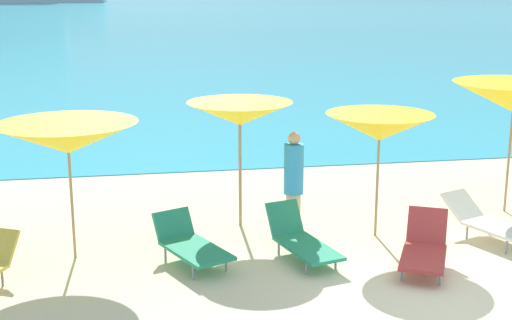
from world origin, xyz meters
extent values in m
cube|color=beige|center=(0.00, 10.00, -0.15)|extent=(50.00, 100.00, 0.30)
cylinder|color=#9E7F59|center=(-4.90, 2.69, 0.98)|extent=(0.04, 0.04, 1.96)
cone|color=yellow|center=(-4.90, 2.69, 1.84)|extent=(2.24, 2.24, 0.46)
sphere|color=#9E7F59|center=(-4.90, 2.69, 1.99)|extent=(0.07, 0.07, 0.07)
cylinder|color=#9E7F59|center=(-2.22, 3.73, 1.01)|extent=(0.05, 0.05, 2.03)
cone|color=yellow|center=(-2.22, 3.73, 1.93)|extent=(1.91, 1.91, 0.39)
sphere|color=#9E7F59|center=(-2.22, 3.73, 2.06)|extent=(0.07, 0.07, 0.07)
cylinder|color=#9E7F59|center=(-0.12, 2.85, 0.96)|extent=(0.04, 0.04, 1.92)
cone|color=yellow|center=(-0.12, 2.85, 1.81)|extent=(1.90, 1.90, 0.43)
sphere|color=#9E7F59|center=(-0.12, 2.85, 1.95)|extent=(0.07, 0.07, 0.07)
cylinder|color=#9E7F59|center=(2.61, 3.67, 1.11)|extent=(0.04, 0.04, 2.21)
cylinder|color=gray|center=(-5.80, 1.80, 0.11)|extent=(0.04, 0.04, 0.22)
cube|color=#268C66|center=(-1.50, 1.89, 0.23)|extent=(0.87, 1.34, 0.05)
cube|color=#268C66|center=(-1.70, 2.62, 0.46)|extent=(0.60, 0.44, 0.50)
cylinder|color=gray|center=(-1.63, 1.45, 0.10)|extent=(0.04, 0.04, 0.20)
cylinder|color=gray|center=(-1.17, 1.58, 0.10)|extent=(0.04, 0.04, 0.20)
cylinder|color=gray|center=(-1.86, 2.29, 0.10)|extent=(0.04, 0.04, 0.20)
cylinder|color=gray|center=(-1.39, 2.41, 0.10)|extent=(0.04, 0.04, 0.20)
cube|color=#268C66|center=(-3.13, 2.01, 0.25)|extent=(1.07, 1.35, 0.05)
cube|color=#268C66|center=(-3.42, 2.65, 0.46)|extent=(0.65, 0.48, 0.42)
cylinder|color=gray|center=(-3.22, 1.55, 0.11)|extent=(0.04, 0.04, 0.23)
cylinder|color=gray|center=(-2.73, 1.77, 0.11)|extent=(0.04, 0.04, 0.23)
cylinder|color=gray|center=(-3.57, 2.31, 0.11)|extent=(0.04, 0.04, 0.23)
cylinder|color=gray|center=(-3.07, 2.54, 0.11)|extent=(0.04, 0.04, 0.23)
cube|color=#A53333|center=(0.00, 1.19, 0.25)|extent=(1.04, 1.26, 0.05)
cube|color=#A53333|center=(0.31, 1.81, 0.49)|extent=(0.66, 0.54, 0.51)
cylinder|color=gray|center=(-0.39, 1.00, 0.11)|extent=(0.04, 0.04, 0.22)
cylinder|color=gray|center=(0.07, 0.77, 0.11)|extent=(0.04, 0.04, 0.22)
cylinder|color=gray|center=(-0.04, 1.69, 0.11)|extent=(0.04, 0.04, 0.22)
cylinder|color=gray|center=(0.42, 1.46, 0.11)|extent=(0.04, 0.04, 0.22)
cube|color=white|center=(1.67, 2.11, 0.25)|extent=(0.96, 1.25, 0.05)
cube|color=white|center=(1.37, 2.85, 0.43)|extent=(0.70, 0.68, 0.40)
cylinder|color=gray|center=(1.57, 1.70, 0.11)|extent=(0.04, 0.04, 0.23)
cylinder|color=gray|center=(1.27, 2.42, 0.11)|extent=(0.04, 0.04, 0.23)
cylinder|color=gray|center=(1.73, 2.61, 0.11)|extent=(0.04, 0.04, 0.23)
cylinder|color=#DBAA84|center=(-1.40, 3.32, 0.32)|extent=(0.24, 0.24, 0.64)
cylinder|color=#3399D8|center=(-1.40, 3.32, 1.06)|extent=(0.32, 0.32, 0.83)
sphere|color=#DBAA84|center=(-1.40, 3.32, 1.57)|extent=(0.21, 0.21, 0.21)
camera|label=1|loc=(-3.97, -7.72, 4.01)|focal=50.17mm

